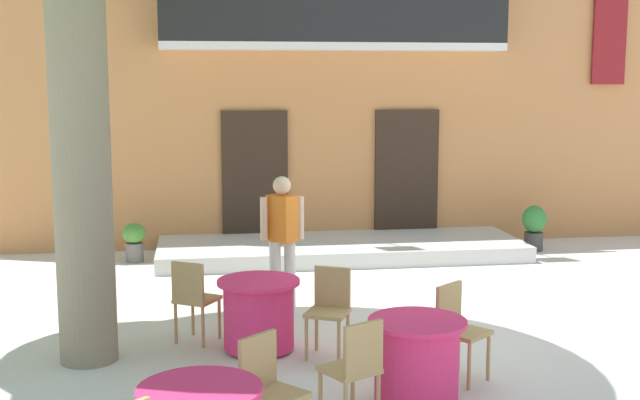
# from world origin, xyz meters

# --- Properties ---
(ground_plane) EXTENTS (120.00, 120.00, 0.00)m
(ground_plane) POSITION_xyz_m (0.00, 0.00, 0.00)
(ground_plane) COLOR silver
(building_facade) EXTENTS (13.00, 5.09, 7.50)m
(building_facade) POSITION_xyz_m (-0.44, 6.99, 3.75)
(building_facade) COLOR #CC844C
(building_facade) RESTS_ON ground
(entrance_step_platform) EXTENTS (5.79, 1.91, 0.25)m
(entrance_step_platform) POSITION_xyz_m (-0.44, 4.05, 0.12)
(entrance_step_platform) COLOR silver
(entrance_step_platform) RESTS_ON ground
(cafe_chair_near_tree_0) EXTENTS (0.56, 0.56, 0.91)m
(cafe_chair_near_tree_0) POSITION_xyz_m (-2.19, -2.78, 0.53)
(cafe_chair_near_tree_0) COLOR tan
(cafe_chair_near_tree_0) RESTS_ON ground
(cafe_table_middle) EXTENTS (0.86, 0.86, 0.76)m
(cafe_table_middle) POSITION_xyz_m (-0.82, -2.02, 0.39)
(cafe_table_middle) COLOR #E52D66
(cafe_table_middle) RESTS_ON ground
(cafe_chair_middle_0) EXTENTS (0.56, 0.56, 0.91)m
(cafe_chair_middle_0) POSITION_xyz_m (-0.28, -1.49, 0.53)
(cafe_chair_middle_0) COLOR tan
(cafe_chair_middle_0) RESTS_ON ground
(cafe_chair_middle_1) EXTENTS (0.54, 0.54, 0.91)m
(cafe_chair_middle_1) POSITION_xyz_m (-1.45, -2.43, 0.53)
(cafe_chair_middle_1) COLOR tan
(cafe_chair_middle_1) RESTS_ON ground
(cafe_table_front) EXTENTS (0.86, 0.86, 0.76)m
(cafe_table_front) POSITION_xyz_m (-2.08, -0.38, 0.39)
(cafe_table_front) COLOR #E52D66
(cafe_table_front) RESTS_ON ground
(cafe_chair_front_0) EXTENTS (0.55, 0.55, 0.91)m
(cafe_chair_front_0) POSITION_xyz_m (-2.75, -0.04, 0.53)
(cafe_chair_front_0) COLOR tan
(cafe_chair_front_0) RESTS_ON ground
(cafe_chair_front_1) EXTENTS (0.53, 0.53, 0.91)m
(cafe_chair_front_1) POSITION_xyz_m (-1.37, -0.64, 0.53)
(cafe_chair_front_1) COLOR tan
(cafe_chair_front_1) RESTS_ON ground
(ground_planter_left) EXTENTS (0.35, 0.35, 0.61)m
(ground_planter_left) POSITION_xyz_m (-3.68, 4.15, 0.34)
(ground_planter_left) COLOR slate
(ground_planter_left) RESTS_ON ground
(ground_planter_right) EXTENTS (0.40, 0.40, 0.75)m
(ground_planter_right) POSITION_xyz_m (2.81, 4.04, 0.42)
(ground_planter_right) COLOR #47423D
(ground_planter_right) RESTS_ON ground
(pedestrian_mid_plaza) EXTENTS (0.53, 0.40, 1.67)m
(pedestrian_mid_plaza) POSITION_xyz_m (-1.69, 1.02, 0.95)
(pedestrian_mid_plaza) COLOR silver
(pedestrian_mid_plaza) RESTS_ON ground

